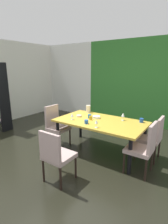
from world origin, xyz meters
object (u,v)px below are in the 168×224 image
Objects in this scene: dining_table at (100,124)px; cup_north at (91,118)px; chair_right_far at (153,136)px; cup_near_shelf at (90,116)px; cup_right at (141,120)px; chair_right_near at (144,146)px; chair_head_near at (56,154)px; chair_left_near at (56,124)px; wine_glass_west at (72,115)px; serving_bowl_left at (79,116)px; cup_east at (86,122)px; wine_glass_near_window at (96,122)px; pitcher_front at (88,109)px; serving_bowl_south at (96,117)px; wine_glass_center at (123,115)px.

cup_north is (-0.21, -0.06, 0.11)m from dining_table.
cup_near_shelf is (-1.35, -0.26, 0.26)m from chair_right_far.
chair_right_far reaches higher than cup_right.
chair_right_near is 1.06× the size of chair_head_near.
wine_glass_west is (0.49, 0.02, 0.29)m from chair_left_near.
serving_bowl_left is at bearing 79.67° from chair_right_near.
serving_bowl_left is at bearing -170.54° from cup_near_shelf.
cup_east is at bearing -141.10° from cup_right.
wine_glass_near_window is 0.84m from serving_bowl_left.
pitcher_front is (-0.05, 0.73, -0.00)m from wine_glass_west.
cup_north is at bearing 97.41° from chair_head_near.
dining_table is 0.33m from cup_near_shelf.
cup_right is at bearing -2.39° from pitcher_front.
chair_head_near reaches higher than cup_near_shelf.
cup_near_shelf is (-0.26, 1.39, 0.26)m from chair_head_near.
wine_glass_near_window is 0.88× the size of serving_bowl_south.
cup_near_shelf reaches higher than dining_table.
cup_near_shelf is at bearing 113.70° from cup_east.
dining_table is at bearing 106.10° from chair_right_far.
chair_head_near is 0.99× the size of chair_right_far.
chair_right_near is at bearing -179.57° from chair_right_far.
cup_near_shelf is at bearing 114.69° from chair_left_near.
chair_right_near is 1.66m from serving_bowl_left.
chair_left_near is at bearing -163.98° from dining_table.
serving_bowl_south is at bearing 120.42° from wine_glass_near_window.
chair_right_near is at bearing -68.20° from cup_right.
serving_bowl_south is (-1.22, -0.17, 0.24)m from chair_right_far.
chair_right_far is at bearing -19.57° from cup_right.
pitcher_front is at bearing 107.49° from chair_head_near.
wine_glass_west reaches higher than dining_table.
cup_north is 0.46× the size of pitcher_front.
serving_bowl_left is (-0.53, 1.34, 0.24)m from chair_head_near.
wine_glass_center is 2.14× the size of cup_east.
serving_bowl_left is 0.54m from cup_east.
dining_table is at bearing 0.50° from serving_bowl_left.
wine_glass_near_window is 1.12× the size of wine_glass_west.
pitcher_front is at bearing 171.91° from wine_glass_center.
cup_north is at bearing -46.56° from cup_near_shelf.
cup_near_shelf is at bearing 134.46° from wine_glass_near_window.
chair_left_near is 11.17× the size of cup_right.
chair_head_near is (-0.05, -1.35, -0.15)m from dining_table.
chair_head_near is 1.23m from wine_glass_west.
serving_bowl_south is at bearing 98.01° from chair_right_far.
dining_table is 0.53m from wine_glass_center.
chair_right_far is at bearing 16.10° from dining_table.
chair_head_near is at bearing -114.88° from cup_right.
chair_right_near is 1.05× the size of chair_right_far.
cup_north reaches higher than cup_east.
pitcher_front reaches higher than wine_glass_near_window.
wine_glass_center is at bearing 31.94° from wine_glass_west.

